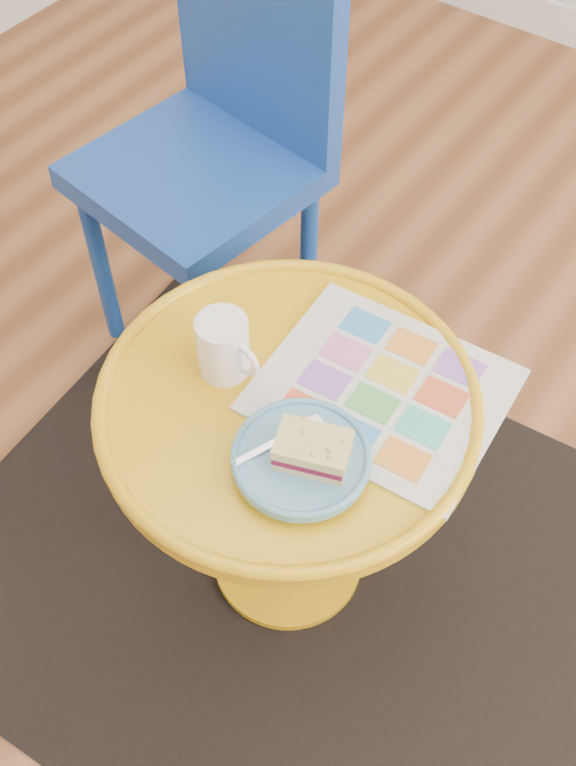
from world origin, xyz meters
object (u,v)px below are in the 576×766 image
Objects in this scene: newspaper at (383,390)px; mug at (224,345)px; plate at (301,459)px; side_table at (288,455)px; chair at (220,135)px.

newspaper is 0.25m from mug.
mug is 0.21m from plate.
plate is (0.19, -0.08, -0.04)m from mug.
side_table is at bearing 134.77° from plate.
mug is (-0.11, -0.01, 0.21)m from side_table.
newspaper is 0.18m from plate.
newspaper is 3.10× the size of mug.
mug is 0.58× the size of plate.
mug reaches higher than side_table.
chair is at bearing 136.60° from mug.
chair is at bearing 137.38° from side_table.
side_table is 0.62× the size of chair.
plate is at bearing -14.42° from mug.
side_table is 0.21m from plate.
chair reaches higher than side_table.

